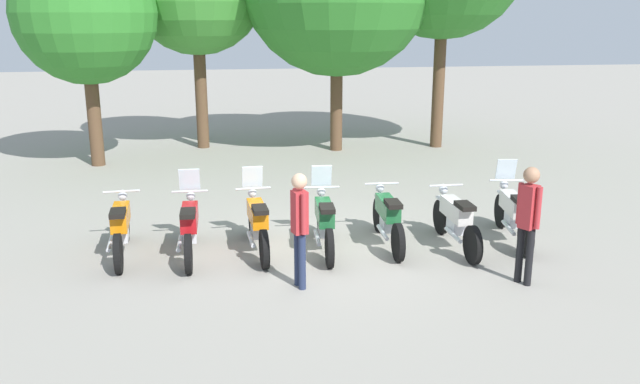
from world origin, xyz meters
name	(u,v)px	position (x,y,z in m)	size (l,w,h in m)	color
ground_plane	(325,249)	(0.00, 0.00, 0.00)	(80.00, 80.00, 0.00)	gray
motorcycle_0	(121,227)	(-3.42, 0.27, 0.50)	(0.62, 2.19, 0.99)	black
motorcycle_1	(190,226)	(-2.28, 0.09, 0.52)	(0.62, 2.19, 1.37)	black
motorcycle_2	(257,222)	(-1.14, 0.12, 0.52)	(0.62, 2.19, 1.37)	black
motorcycle_3	(325,221)	(0.00, 0.01, 0.52)	(0.62, 2.19, 1.37)	black
motorcycle_4	(388,217)	(1.14, 0.08, 0.50)	(0.62, 2.19, 0.99)	black
motorcycle_5	(456,219)	(2.28, -0.23, 0.50)	(0.62, 2.19, 0.99)	black
motorcycle_6	(513,212)	(3.42, -0.03, 0.52)	(0.70, 2.18, 1.37)	black
person_0	(528,216)	(2.72, -1.93, 1.08)	(0.32, 0.39, 1.81)	black
person_1	(300,221)	(-0.62, -1.53, 1.03)	(0.28, 0.41, 1.75)	#232D4C
tree_0	(85,14)	(-5.00, 7.47, 3.98)	(3.66, 3.66, 5.83)	brown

